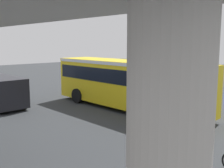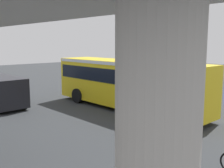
# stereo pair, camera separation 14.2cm
# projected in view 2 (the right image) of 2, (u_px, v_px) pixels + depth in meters

# --- Properties ---
(ground) EXTENTS (80.00, 80.00, 0.00)m
(ground) POSITION_uv_depth(u_px,v_px,m) (129.00, 104.00, 19.19)
(ground) COLOR #2D3033
(city_bus) EXTENTS (11.54, 2.85, 3.15)m
(city_bus) POSITION_uv_depth(u_px,v_px,m) (127.00, 80.00, 17.63)
(city_bus) COLOR yellow
(city_bus) RESTS_ON ground
(parked_van) EXTENTS (4.80, 2.17, 2.05)m
(parked_van) POSITION_uv_depth(u_px,v_px,m) (0.00, 89.00, 18.39)
(parked_van) COLOR black
(parked_van) RESTS_ON ground
(pedestrian) EXTENTS (0.38, 0.38, 1.79)m
(pedestrian) POSITION_uv_depth(u_px,v_px,m) (72.00, 78.00, 26.45)
(pedestrian) COLOR #2D2D38
(pedestrian) RESTS_ON ground
(traffic_sign) EXTENTS (0.08, 0.60, 2.80)m
(traffic_sign) POSITION_uv_depth(u_px,v_px,m) (192.00, 79.00, 18.38)
(traffic_sign) COLOR slate
(traffic_sign) RESTS_ON ground
(lane_dash_leftmost) EXTENTS (2.00, 0.20, 0.01)m
(lane_dash_leftmost) POSITION_uv_depth(u_px,v_px,m) (201.00, 108.00, 18.16)
(lane_dash_leftmost) COLOR silver
(lane_dash_leftmost) RESTS_ON ground
(lane_dash_left) EXTENTS (2.00, 0.20, 0.01)m
(lane_dash_left) POSITION_uv_depth(u_px,v_px,m) (154.00, 99.00, 21.06)
(lane_dash_left) COLOR silver
(lane_dash_left) RESTS_ON ground
(lane_dash_centre) EXTENTS (2.00, 0.20, 0.01)m
(lane_dash_centre) POSITION_uv_depth(u_px,v_px,m) (118.00, 92.00, 23.96)
(lane_dash_centre) COLOR silver
(lane_dash_centre) RESTS_ON ground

